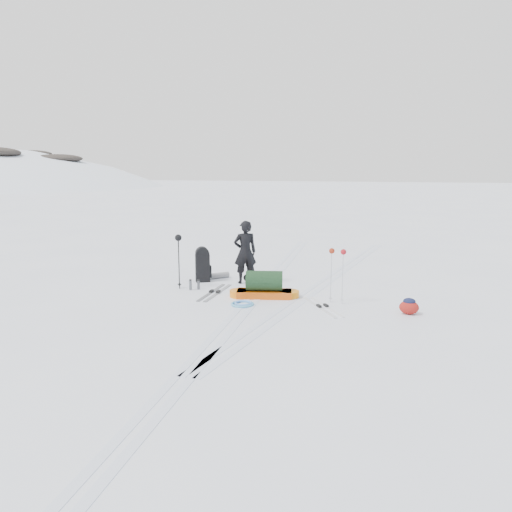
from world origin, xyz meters
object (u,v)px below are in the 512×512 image
object	(u,v)px
skier	(245,252)
ski_poles_black	(178,244)
pulk_sled	(264,287)
expedition_rucksack	(205,265)

from	to	relation	value
skier	ski_poles_black	bearing A→B (deg)	5.53
pulk_sled	ski_poles_black	bearing A→B (deg)	161.35
pulk_sled	expedition_rucksack	size ratio (longest dim) A/B	1.76
skier	pulk_sled	size ratio (longest dim) A/B	0.97
ski_poles_black	skier	bearing A→B (deg)	43.11
pulk_sled	ski_poles_black	size ratio (longest dim) A/B	1.24
expedition_rucksack	ski_poles_black	bearing A→B (deg)	-136.65
expedition_rucksack	ski_poles_black	size ratio (longest dim) A/B	0.70
pulk_sled	expedition_rucksack	world-z (taller)	expedition_rucksack
skier	ski_poles_black	world-z (taller)	skier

